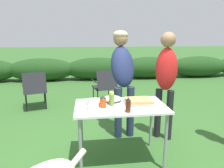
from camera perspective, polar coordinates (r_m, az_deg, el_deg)
name	(u,v)px	position (r m, az deg, el deg)	size (l,w,h in m)	color
ground_plane	(120,159)	(2.78, 2.28, -20.63)	(60.00, 60.00, 0.00)	#336028
shrub_hedge	(97,68)	(7.44, -4.17, 4.44)	(14.40, 0.90, 0.81)	#1E4219
folding_table	(120,111)	(2.47, 2.42, -7.76)	(1.10, 0.64, 0.74)	white
food_tray	(139,101)	(2.53, 7.68, -4.89)	(0.36, 0.27, 0.06)	#9E9EA3
plate_stack	(95,102)	(2.48, -5.02, -5.23)	(0.23, 0.23, 0.05)	white
mixing_bowl	(112,99)	(2.58, 0.12, -4.21)	(0.24, 0.24, 0.07)	#ADBC99
paper_cup_stack	(91,104)	(2.29, -6.05, -5.79)	(0.08, 0.08, 0.13)	white
bbq_sauce_bottle	(128,105)	(2.21, 4.64, -5.99)	(0.06, 0.06, 0.17)	#562314
relish_jar	(112,99)	(2.41, -0.12, -4.32)	(0.06, 0.06, 0.17)	olive
hot_sauce_bottle	(103,102)	(2.35, -2.58, -5.14)	(0.08, 0.08, 0.14)	#CC4214
standing_person_in_navy_coat	(123,71)	(3.09, 3.03, 3.74)	(0.42, 0.53, 1.65)	#232D4C
standing_person_in_olive_jacket	(166,76)	(3.04, 15.15, 2.29)	(0.39, 0.37, 1.62)	black
camp_chair_green_behind_table	(35,88)	(4.63, -21.18, -1.13)	(0.61, 0.69, 0.83)	#232328
camp_chair_near_hedge	(105,85)	(4.61, -2.05, -0.28)	(0.58, 0.67, 0.83)	#232328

